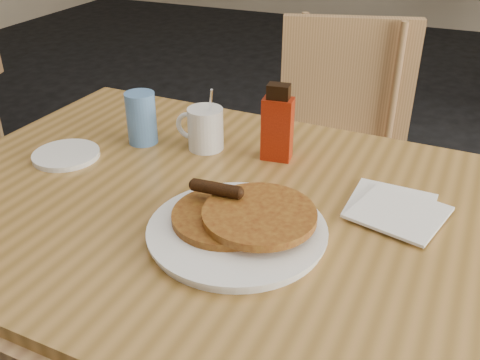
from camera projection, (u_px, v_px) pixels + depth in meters
name	position (u px, v px, depth m)	size (l,w,h in m)	color
main_table	(236.00, 221.00, 1.06)	(1.39, 0.97, 0.75)	#A37439
chair_main_far	(335.00, 143.00, 1.72)	(0.52, 0.53, 0.94)	tan
pancake_plate	(239.00, 225.00, 0.95)	(0.32, 0.32, 0.07)	white
coffee_mug	(204.00, 128.00, 1.24)	(0.12, 0.08, 0.16)	white
syrup_bottle	(277.00, 125.00, 1.18)	(0.07, 0.05, 0.18)	maroon
napkin_stack	(395.00, 209.00, 1.02)	(0.20, 0.21, 0.01)	white
blue_tumbler	(141.00, 118.00, 1.26)	(0.07, 0.07, 0.12)	#5382C3
side_saucer	(66.00, 155.00, 1.22)	(0.15, 0.15, 0.01)	white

